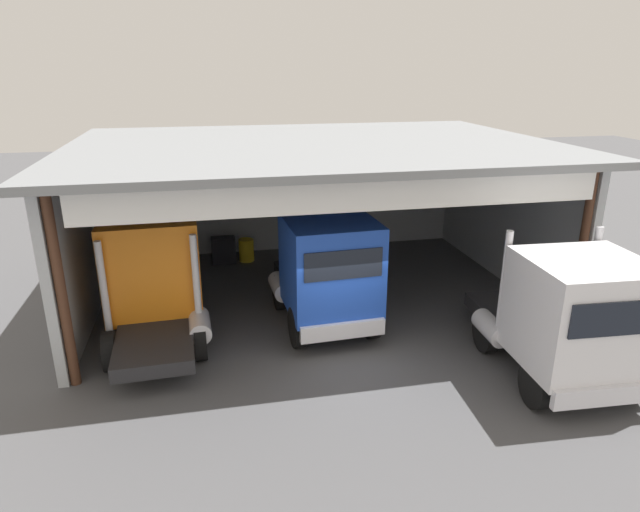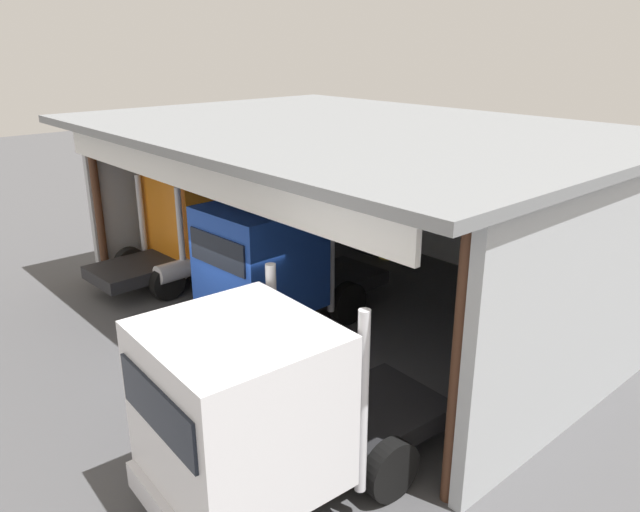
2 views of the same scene
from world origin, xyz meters
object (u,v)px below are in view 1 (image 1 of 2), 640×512
at_px(truck_white_yard_outside, 568,317).
at_px(oil_drum, 246,250).
at_px(tool_cart, 224,250).
at_px(truck_orange_center_left_bay, 154,278).
at_px(truck_blue_right_bay, 326,271).

xyz_separation_m(truck_white_yard_outside, oil_drum, (-6.63, 10.24, -1.27)).
bearing_deg(oil_drum, tool_cart, -177.72).
relative_size(truck_white_yard_outside, tool_cart, 5.41).
bearing_deg(truck_orange_center_left_bay, truck_blue_right_bay, -7.31).
height_order(truck_orange_center_left_bay, truck_blue_right_bay, truck_blue_right_bay).
relative_size(truck_orange_center_left_bay, tool_cart, 4.68).
bearing_deg(truck_orange_center_left_bay, truck_white_yard_outside, -26.72).
xyz_separation_m(truck_white_yard_outside, tool_cart, (-7.50, 10.20, -1.21)).
height_order(truck_blue_right_bay, truck_white_yard_outside, truck_blue_right_bay).
height_order(truck_orange_center_left_bay, truck_white_yard_outside, truck_white_yard_outside).
bearing_deg(oil_drum, truck_blue_right_bay, -74.37).
bearing_deg(truck_blue_right_bay, tool_cart, -69.99).
height_order(truck_white_yard_outside, tool_cart, truck_white_yard_outside).
bearing_deg(truck_white_yard_outside, tool_cart, -50.47).
relative_size(oil_drum, tool_cart, 0.87).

